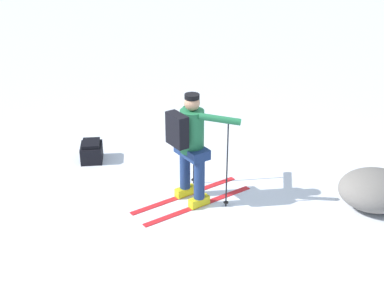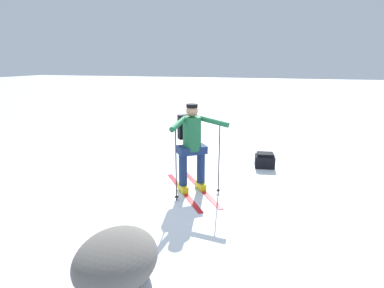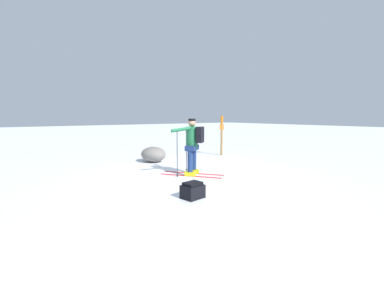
# 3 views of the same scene
# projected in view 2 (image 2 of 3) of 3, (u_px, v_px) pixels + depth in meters

# --- Properties ---
(ground_plane) EXTENTS (80.00, 80.00, 0.00)m
(ground_plane) POSITION_uv_depth(u_px,v_px,m) (187.00, 188.00, 5.64)
(ground_plane) COLOR white
(skier) EXTENTS (1.68, 1.41, 1.60)m
(skier) POSITION_uv_depth(u_px,v_px,m) (192.00, 142.00, 5.31)
(skier) COLOR red
(skier) RESTS_ON ground_plane
(dropped_backpack) EXTENTS (0.40, 0.47, 0.33)m
(dropped_backpack) POSITION_uv_depth(u_px,v_px,m) (265.00, 160.00, 6.71)
(dropped_backpack) COLOR black
(dropped_backpack) RESTS_ON ground_plane
(rock_boulder) EXTENTS (1.00, 0.85, 0.55)m
(rock_boulder) POSITION_uv_depth(u_px,v_px,m) (116.00, 259.00, 3.17)
(rock_boulder) COLOR slate
(rock_boulder) RESTS_ON ground_plane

